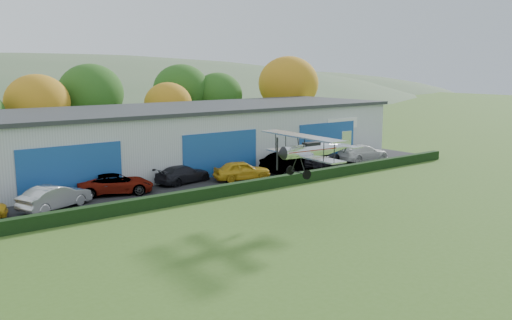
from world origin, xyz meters
TOP-DOWN VIEW (x-y plane):
  - ground at (0.00, 0.00)m, footprint 300.00×300.00m
  - apron at (3.00, 21.00)m, footprint 48.00×9.00m
  - hedge at (3.00, 16.20)m, footprint 46.00×0.60m
  - hangar at (5.00, 27.98)m, footprint 40.60×12.60m
  - tree_belt at (0.85, 40.62)m, footprint 75.70×13.22m
  - car_1 at (-8.86, 19.69)m, footprint 4.85×3.25m
  - car_2 at (-4.30, 21.13)m, footprint 5.58×3.86m
  - car_3 at (1.20, 21.46)m, footprint 4.87×2.72m
  - car_4 at (5.38, 19.61)m, footprint 4.73×2.91m
  - car_5 at (10.49, 20.10)m, footprint 4.93×1.85m
  - car_6 at (14.15, 20.19)m, footprint 5.92×4.34m
  - car_7 at (19.39, 19.62)m, footprint 5.46×2.56m
  - biplane at (3.16, 9.45)m, footprint 5.74×6.57m

SIDE VIEW (x-z plane):
  - ground at x=0.00m, z-range 0.00..0.00m
  - apron at x=3.00m, z-range 0.00..0.05m
  - hedge at x=3.00m, z-range 0.00..0.80m
  - car_3 at x=1.20m, z-range 0.05..1.38m
  - car_2 at x=-4.30m, z-range 0.05..1.47m
  - car_6 at x=14.15m, z-range 0.05..1.55m
  - car_4 at x=5.38m, z-range 0.05..1.55m
  - car_1 at x=-8.86m, z-range 0.05..1.56m
  - car_7 at x=19.39m, z-range 0.05..1.59m
  - car_5 at x=10.49m, z-range 0.05..1.66m
  - hangar at x=5.00m, z-range 0.01..5.31m
  - biplane at x=3.16m, z-range 2.71..5.18m
  - tree_belt at x=0.85m, z-range 0.55..10.67m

